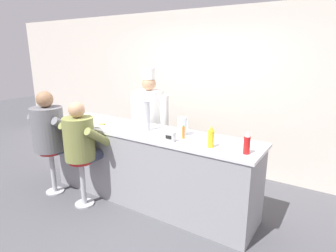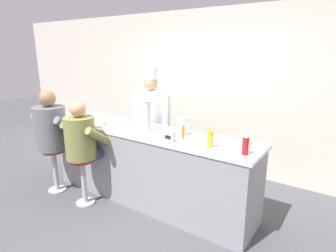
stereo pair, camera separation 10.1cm
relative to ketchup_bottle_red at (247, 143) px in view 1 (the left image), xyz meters
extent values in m
plane|color=#4C4C51|center=(-1.36, -0.20, -1.12)|extent=(20.00, 20.00, 0.00)
cube|color=beige|center=(-1.36, 1.74, 0.23)|extent=(10.00, 0.06, 2.70)
cube|color=gray|center=(-1.36, 0.14, -0.64)|extent=(2.96, 0.66, 0.97)
cube|color=silver|center=(-1.36, 0.14, -0.13)|extent=(3.02, 0.69, 0.04)
cylinder|color=red|center=(0.00, 0.00, -0.02)|extent=(0.07, 0.07, 0.18)
cone|color=white|center=(0.00, 0.00, 0.10)|extent=(0.05, 0.05, 0.05)
cylinder|color=yellow|center=(-0.39, -0.02, -0.02)|extent=(0.07, 0.07, 0.19)
cone|color=yellow|center=(-0.39, -0.02, 0.11)|extent=(0.05, 0.05, 0.05)
cylinder|color=orange|center=(-0.80, 0.10, -0.04)|extent=(0.03, 0.03, 0.14)
cylinder|color=#287F2D|center=(-0.80, 0.10, 0.04)|extent=(0.02, 0.02, 0.01)
cylinder|color=silver|center=(-0.87, 0.21, 0.00)|extent=(0.12, 0.12, 0.23)
cube|color=silver|center=(-0.81, 0.21, 0.02)|extent=(0.01, 0.01, 0.14)
cylinder|color=white|center=(-2.03, -0.02, -0.10)|extent=(0.25, 0.25, 0.02)
ellipsoid|color=#E0BC60|center=(-2.03, -0.02, -0.08)|extent=(0.11, 0.09, 0.03)
cylinder|color=white|center=(-2.27, 0.14, -0.09)|extent=(0.14, 0.14, 0.05)
cylinder|color=white|center=(-2.61, 0.00, -0.07)|extent=(0.09, 0.09, 0.08)
torus|color=white|center=(-2.55, 0.00, -0.06)|extent=(0.06, 0.02, 0.06)
cylinder|color=#B7BABF|center=(-1.37, 0.14, 0.08)|extent=(0.10, 0.10, 0.38)
cylinder|color=silver|center=(-1.37, 0.14, 0.28)|extent=(0.10, 0.10, 0.01)
cube|color=silver|center=(-0.87, -0.07, -0.05)|extent=(0.13, 0.07, 0.11)
cube|color=black|center=(-0.87, -0.11, -0.05)|extent=(0.08, 0.01, 0.04)
cylinder|color=#B2B5BA|center=(-2.66, -0.43, -1.11)|extent=(0.26, 0.26, 0.02)
cylinder|color=#B2B5BA|center=(-2.66, -0.43, -0.79)|extent=(0.07, 0.07, 0.62)
cylinder|color=red|center=(-2.66, -0.43, -0.49)|extent=(0.30, 0.30, 0.05)
cylinder|color=#33384C|center=(-2.77, -0.22, -0.44)|extent=(0.16, 0.43, 0.16)
cylinder|color=#33384C|center=(-2.56, -0.22, -0.44)|extent=(0.16, 0.43, 0.16)
cylinder|color=slate|center=(-2.66, -0.43, -0.15)|extent=(0.43, 0.43, 0.62)
cylinder|color=slate|center=(-2.94, -0.31, -0.12)|extent=(0.11, 0.47, 0.37)
cylinder|color=slate|center=(-2.39, -0.31, -0.12)|extent=(0.11, 0.47, 0.37)
sphere|color=#8C6647|center=(-2.66, -0.43, 0.27)|extent=(0.22, 0.22, 0.22)
cylinder|color=#B2B5BA|center=(-2.02, -0.43, -1.11)|extent=(0.26, 0.26, 0.02)
cylinder|color=#B2B5BA|center=(-2.02, -0.43, -0.79)|extent=(0.07, 0.07, 0.62)
cylinder|color=red|center=(-2.02, -0.43, -0.49)|extent=(0.30, 0.30, 0.05)
cylinder|color=#33384C|center=(-2.12, -0.24, -0.45)|extent=(0.15, 0.39, 0.15)
cylinder|color=#33384C|center=(-1.93, -0.24, -0.45)|extent=(0.15, 0.39, 0.15)
cylinder|color=olive|center=(-2.02, -0.43, -0.18)|extent=(0.39, 0.39, 0.55)
cylinder|color=olive|center=(-2.27, -0.32, -0.16)|extent=(0.10, 0.42, 0.34)
cylinder|color=olive|center=(-1.78, -0.32, -0.16)|extent=(0.10, 0.42, 0.34)
sphere|color=tan|center=(-2.02, -0.43, 0.19)|extent=(0.20, 0.20, 0.20)
cube|color=#232328|center=(-1.78, 0.75, -0.71)|extent=(0.34, 0.19, 0.82)
cube|color=white|center=(-1.78, 0.69, -0.55)|extent=(0.31, 0.02, 0.49)
cylinder|color=white|center=(-1.78, 0.75, 0.01)|extent=(0.45, 0.45, 0.62)
sphere|color=tan|center=(-1.78, 0.75, 0.42)|extent=(0.21, 0.21, 0.21)
cylinder|color=white|center=(-1.78, 0.75, 0.57)|extent=(0.19, 0.19, 0.17)
cylinder|color=white|center=(-2.06, 0.75, 0.00)|extent=(0.12, 0.12, 0.52)
cylinder|color=white|center=(-1.49, 0.75, 0.00)|extent=(0.12, 0.12, 0.52)
camera|label=1|loc=(0.79, -2.69, 0.91)|focal=30.00mm
camera|label=2|loc=(0.87, -2.63, 0.91)|focal=30.00mm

